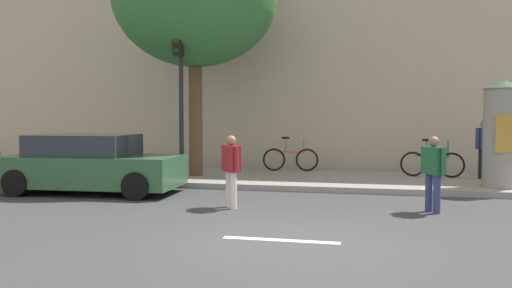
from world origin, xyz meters
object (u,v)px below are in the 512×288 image
at_px(bicycle_leaning, 290,159).
at_px(bicycle_upright, 432,164).
at_px(pedestrian_with_bag, 433,168).
at_px(pedestrian_tallest, 231,166).
at_px(traffic_light, 180,78).
at_px(pedestrian_in_light_jacket, 485,144).
at_px(poster_column, 503,133).
at_px(parked_car_red, 91,165).

bearing_deg(bicycle_leaning, bicycle_upright, -9.86).
height_order(pedestrian_with_bag, bicycle_upright, pedestrian_with_bag).
relative_size(pedestrian_tallest, bicycle_leaning, 0.85).
distance_m(traffic_light, bicycle_leaning, 4.72).
relative_size(pedestrian_tallest, pedestrian_in_light_jacket, 0.91).
height_order(pedestrian_with_bag, pedestrian_in_light_jacket, pedestrian_in_light_jacket).
height_order(poster_column, pedestrian_with_bag, poster_column).
relative_size(traffic_light, pedestrian_tallest, 2.72).
height_order(poster_column, parked_car_red, poster_column).
distance_m(traffic_light, parked_car_red, 3.19).
bearing_deg(parked_car_red, poster_column, 12.74).
xyz_separation_m(poster_column, pedestrian_in_light_jacket, (-0.08, 1.66, -0.35)).
height_order(traffic_light, pedestrian_in_light_jacket, traffic_light).
relative_size(traffic_light, poster_column, 1.56).
relative_size(traffic_light, bicycle_upright, 2.31).
bearing_deg(bicycle_upright, pedestrian_with_bag, -96.04).
height_order(pedestrian_in_light_jacket, bicycle_leaning, pedestrian_in_light_jacket).
distance_m(bicycle_leaning, parked_car_red, 6.36).
distance_m(pedestrian_in_light_jacket, bicycle_upright, 1.49).
bearing_deg(pedestrian_with_bag, poster_column, 57.64).
bearing_deg(traffic_light, bicycle_leaning, 52.95).
bearing_deg(bicycle_upright, poster_column, -51.04).
bearing_deg(bicycle_leaning, poster_column, -24.01).
relative_size(pedestrian_with_bag, pedestrian_in_light_jacket, 0.91).
bearing_deg(parked_car_red, pedestrian_in_light_jacket, 21.67).
height_order(bicycle_upright, parked_car_red, parked_car_red).
distance_m(traffic_light, poster_column, 8.28).
xyz_separation_m(pedestrian_in_light_jacket, parked_car_red, (-9.80, -3.89, -0.43)).
relative_size(poster_column, parked_car_red, 0.60).
height_order(traffic_light, bicycle_leaning, traffic_light).
relative_size(pedestrian_tallest, pedestrian_with_bag, 1.00).
bearing_deg(traffic_light, pedestrian_tallest, -51.55).
height_order(traffic_light, pedestrian_with_bag, traffic_light).
height_order(traffic_light, parked_car_red, traffic_light).
distance_m(poster_column, pedestrian_with_bag, 3.72).
xyz_separation_m(bicycle_leaning, bicycle_upright, (4.21, -0.73, 0.00)).
bearing_deg(parked_car_red, bicycle_upright, 25.51).
bearing_deg(traffic_light, pedestrian_with_bag, -20.97).
relative_size(poster_column, pedestrian_in_light_jacket, 1.59).
bearing_deg(pedestrian_tallest, traffic_light, 128.45).
distance_m(bicycle_leaning, bicycle_upright, 4.27).
bearing_deg(pedestrian_with_bag, bicycle_upright, 83.96).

